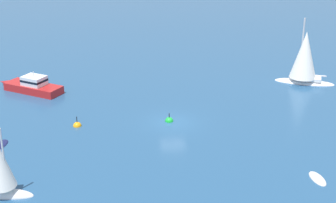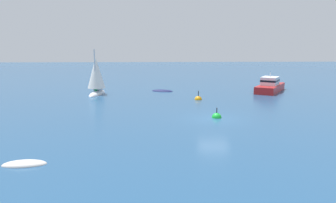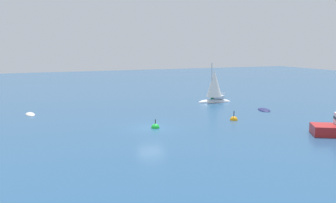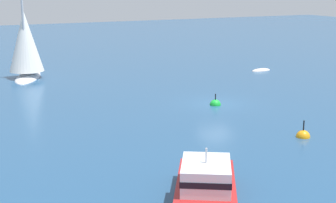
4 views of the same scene
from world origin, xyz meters
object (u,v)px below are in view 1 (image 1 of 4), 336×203
(motor_cruiser, at_px, (32,86))
(channel_buoy, at_px, (169,121))
(sailboat, at_px, (0,172))
(rib, at_px, (317,179))
(sloop, at_px, (305,60))
(mooring_buoy, at_px, (77,126))

(motor_cruiser, bearing_deg, channel_buoy, 178.40)
(sailboat, distance_m, channel_buoy, 18.08)
(motor_cruiser, height_order, sailboat, sailboat)
(rib, bearing_deg, sloop, -21.94)
(channel_buoy, bearing_deg, sailboat, 132.38)
(rib, bearing_deg, mooring_buoy, 53.89)
(sailboat, distance_m, rib, 23.87)
(sailboat, bearing_deg, sloop, 45.58)
(sloop, xyz_separation_m, motor_cruiser, (-0.37, 31.89, -2.16))
(channel_buoy, xyz_separation_m, mooring_buoy, (-0.38, 8.93, 0.00))
(sloop, height_order, motor_cruiser, sloop)
(sailboat, xyz_separation_m, channel_buoy, (12.12, -13.28, -1.92))
(sloop, bearing_deg, channel_buoy, 51.15)
(motor_cruiser, height_order, channel_buoy, motor_cruiser)
(rib, xyz_separation_m, channel_buoy, (11.92, 10.51, 0.00))
(mooring_buoy, bearing_deg, sailboat, 159.68)
(motor_cruiser, distance_m, channel_buoy, 17.75)
(rib, xyz_separation_m, mooring_buoy, (11.54, 19.45, 0.00))
(motor_cruiser, distance_m, sailboat, 21.87)
(sailboat, height_order, rib, sailboat)
(sloop, bearing_deg, mooring_buoy, 42.50)
(motor_cruiser, bearing_deg, mooring_buoy, 152.00)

